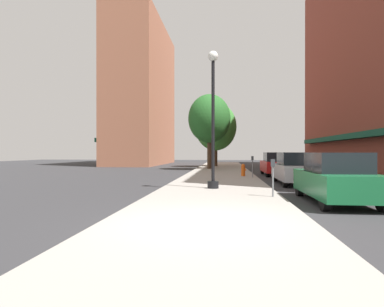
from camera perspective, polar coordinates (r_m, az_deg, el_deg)
ground_plane at (r=25.46m, az=14.02°, el=-3.54°), size 90.00×90.00×0.00m
sidewalk_slab at (r=26.21m, az=5.00°, el=-3.30°), size 4.80×50.00×0.12m
building_far_background at (r=46.28m, az=-8.62°, el=10.02°), size 6.80×18.00×19.12m
lamppost at (r=14.08m, az=3.71°, el=6.47°), size 0.48×0.48×5.90m
fire_hydrant at (r=21.46m, az=8.96°, el=-2.85°), size 0.33×0.26×0.79m
parking_meter_near at (r=11.69m, az=13.99°, el=-3.32°), size 0.14×0.09×1.31m
parking_meter_far at (r=20.30m, az=10.53°, el=-1.81°), size 0.14×0.09×1.31m
tree_near at (r=30.87m, az=3.05°, el=6.09°), size 3.98×3.98×7.02m
tree_mid at (r=36.84m, az=4.17°, el=4.70°), size 4.68×4.68×7.12m
car_green at (r=11.71m, az=23.80°, el=-4.01°), size 1.80×4.30×1.66m
car_silver at (r=17.75m, az=17.58°, el=-2.57°), size 1.80×4.30×1.66m
car_red at (r=24.10m, az=14.47°, el=-1.83°), size 1.80×4.30×1.66m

